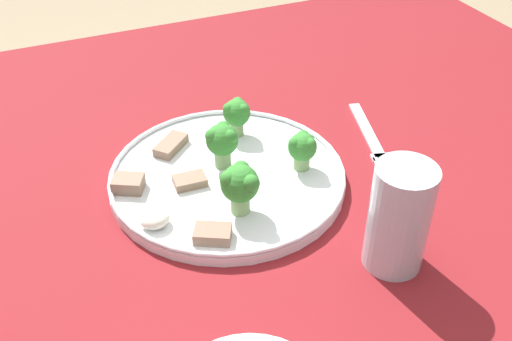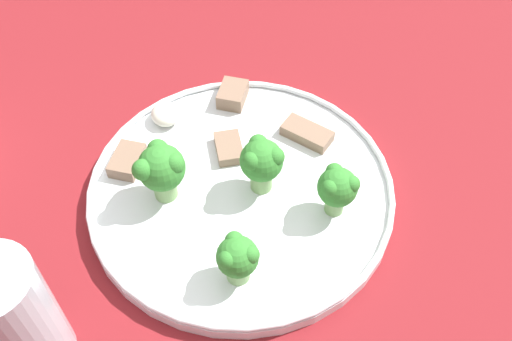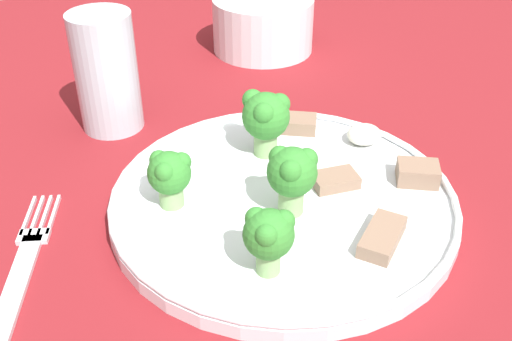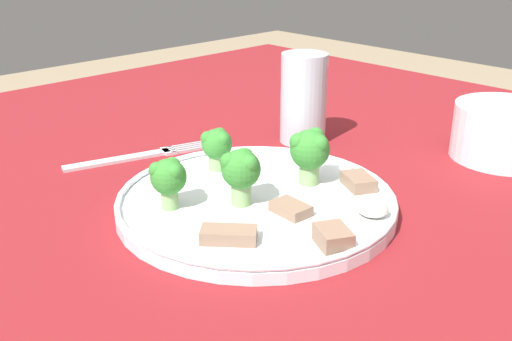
% 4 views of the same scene
% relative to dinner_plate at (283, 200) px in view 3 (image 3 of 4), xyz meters
% --- Properties ---
extents(table, '(1.39, 1.14, 0.74)m').
position_rel_dinner_plate_xyz_m(table, '(0.05, 0.08, -0.09)').
color(table, maroon).
rests_on(table, ground_plane).
extents(dinner_plate, '(0.28, 0.28, 0.02)m').
position_rel_dinner_plate_xyz_m(dinner_plate, '(0.00, 0.00, 0.00)').
color(dinner_plate, white).
rests_on(dinner_plate, table).
extents(fork, '(0.07, 0.18, 0.00)m').
position_rel_dinner_plate_xyz_m(fork, '(-0.21, -0.01, -0.01)').
color(fork, silver).
rests_on(fork, table).
extents(cream_bowl, '(0.13, 0.13, 0.07)m').
position_rel_dinner_plate_xyz_m(cream_bowl, '(0.11, 0.32, 0.02)').
color(cream_bowl, silver).
rests_on(cream_bowl, table).
extents(drinking_glass, '(0.06, 0.06, 0.12)m').
position_rel_dinner_plate_xyz_m(drinking_glass, '(-0.11, 0.19, 0.04)').
color(drinking_glass, '#B2C1CC').
rests_on(drinking_glass, table).
extents(broccoli_floret_near_rim_left, '(0.04, 0.03, 0.05)m').
position_rel_dinner_plate_xyz_m(broccoli_floret_near_rim_left, '(-0.09, 0.02, 0.03)').
color(broccoli_floret_near_rim_left, '#7FA866').
rests_on(broccoli_floret_near_rim_left, dinner_plate).
extents(broccoli_floret_center_left, '(0.04, 0.04, 0.05)m').
position_rel_dinner_plate_xyz_m(broccoli_floret_center_left, '(-0.04, -0.08, 0.04)').
color(broccoli_floret_center_left, '#7FA866').
rests_on(broccoli_floret_center_left, dinner_plate).
extents(broccoli_floret_back_left, '(0.04, 0.04, 0.06)m').
position_rel_dinner_plate_xyz_m(broccoli_floret_back_left, '(0.01, 0.07, 0.04)').
color(broccoli_floret_back_left, '#7FA866').
rests_on(broccoli_floret_back_left, dinner_plate).
extents(broccoli_floret_front_left, '(0.04, 0.04, 0.06)m').
position_rel_dinner_plate_xyz_m(broccoli_floret_front_left, '(-0.00, -0.02, 0.04)').
color(broccoli_floret_front_left, '#7FA866').
rests_on(broccoli_floret_front_left, dinner_plate).
extents(meat_slice_front_slice, '(0.05, 0.05, 0.01)m').
position_rel_dinner_plate_xyz_m(meat_slice_front_slice, '(0.05, -0.08, 0.01)').
color(meat_slice_front_slice, '#846651').
rests_on(meat_slice_front_slice, dinner_plate).
extents(meat_slice_middle_slice, '(0.04, 0.03, 0.01)m').
position_rel_dinner_plate_xyz_m(meat_slice_middle_slice, '(0.05, 0.00, 0.01)').
color(meat_slice_middle_slice, '#846651').
rests_on(meat_slice_middle_slice, dinner_plate).
extents(meat_slice_rear_slice, '(0.04, 0.04, 0.02)m').
position_rel_dinner_plate_xyz_m(meat_slice_rear_slice, '(0.12, -0.02, 0.01)').
color(meat_slice_rear_slice, '#846651').
rests_on(meat_slice_rear_slice, dinner_plate).
extents(meat_slice_edge_slice, '(0.05, 0.04, 0.01)m').
position_rel_dinner_plate_xyz_m(meat_slice_edge_slice, '(0.05, 0.10, 0.01)').
color(meat_slice_edge_slice, '#846651').
rests_on(meat_slice_edge_slice, dinner_plate).
extents(sauce_dollop, '(0.03, 0.03, 0.02)m').
position_rel_dinner_plate_xyz_m(sauce_dollop, '(0.10, 0.05, 0.01)').
color(sauce_dollop, silver).
rests_on(sauce_dollop, dinner_plate).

